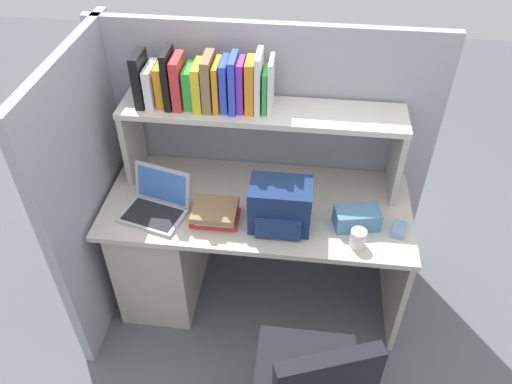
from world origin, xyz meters
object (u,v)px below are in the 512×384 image
(laptop, at_px, (157,204))
(paper_cup, at_px, (358,238))
(computer_mouse, at_px, (399,229))
(tissue_box, at_px, (357,218))
(backpack, at_px, (280,206))

(laptop, bearing_deg, paper_cup, -6.78)
(computer_mouse, bearing_deg, laptop, -167.03)
(laptop, height_order, tissue_box, laptop)
(paper_cup, bearing_deg, tissue_box, 90.14)
(laptop, xyz_separation_m, paper_cup, (1.01, -0.12, -0.00))
(backpack, distance_m, computer_mouse, 0.60)
(laptop, distance_m, backpack, 0.63)
(paper_cup, xyz_separation_m, tissue_box, (-0.00, 0.14, 0.00))
(backpack, distance_m, tissue_box, 0.39)
(computer_mouse, xyz_separation_m, paper_cup, (-0.21, -0.12, 0.03))
(backpack, xyz_separation_m, tissue_box, (0.38, 0.04, -0.07))
(paper_cup, bearing_deg, laptop, 173.22)
(computer_mouse, distance_m, tissue_box, 0.21)
(backpack, distance_m, paper_cup, 0.40)
(tissue_box, bearing_deg, backpack, 173.27)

